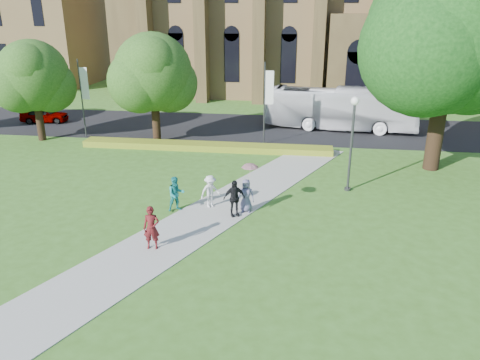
# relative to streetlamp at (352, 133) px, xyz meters

# --- Properties ---
(ground) EXTENTS (160.00, 160.00, 0.00)m
(ground) POSITION_rel_streetlamp_xyz_m (-7.50, -6.50, -3.30)
(ground) COLOR #3A641E
(ground) RESTS_ON ground
(road) EXTENTS (160.00, 10.00, 0.02)m
(road) POSITION_rel_streetlamp_xyz_m (-7.50, 13.50, -3.29)
(road) COLOR black
(road) RESTS_ON ground
(footpath) EXTENTS (15.58, 28.54, 0.04)m
(footpath) POSITION_rel_streetlamp_xyz_m (-7.50, -5.50, -3.28)
(footpath) COLOR #B2B2A8
(footpath) RESTS_ON ground
(flower_hedge) EXTENTS (18.00, 1.40, 0.45)m
(flower_hedge) POSITION_rel_streetlamp_xyz_m (-9.50, 6.70, -3.07)
(flower_hedge) COLOR gold
(flower_hedge) RESTS_ON ground
(building_west) EXTENTS (22.00, 14.00, 18.30)m
(building_west) POSITION_rel_streetlamp_xyz_m (-41.50, 35.50, 5.91)
(building_west) COLOR brown
(building_west) RESTS_ON ground
(streetlamp) EXTENTS (0.44, 0.44, 5.24)m
(streetlamp) POSITION_rel_streetlamp_xyz_m (0.00, 0.00, 0.00)
(streetlamp) COLOR #38383D
(streetlamp) RESTS_ON ground
(large_tree) EXTENTS (9.60, 9.60, 13.20)m
(large_tree) POSITION_rel_streetlamp_xyz_m (5.50, 4.50, 5.07)
(large_tree) COLOR #332114
(large_tree) RESTS_ON ground
(street_tree_0) EXTENTS (5.20, 5.20, 7.50)m
(street_tree_0) POSITION_rel_streetlamp_xyz_m (-22.50, 7.50, 1.58)
(street_tree_0) COLOR #332114
(street_tree_0) RESTS_ON ground
(street_tree_1) EXTENTS (5.60, 5.60, 8.05)m
(street_tree_1) POSITION_rel_streetlamp_xyz_m (-13.50, 8.00, 1.93)
(street_tree_1) COLOR #332114
(street_tree_1) RESTS_ON ground
(banner_pole_0) EXTENTS (0.70, 0.10, 6.00)m
(banner_pole_0) POSITION_rel_streetlamp_xyz_m (-5.39, 8.70, 0.09)
(banner_pole_0) COLOR #38383D
(banner_pole_0) RESTS_ON ground
(banner_pole_1) EXTENTS (0.70, 0.10, 6.00)m
(banner_pole_1) POSITION_rel_streetlamp_xyz_m (-19.39, 8.70, 0.09)
(banner_pole_1) COLOR #38383D
(banner_pole_1) RESTS_ON ground
(tour_coach) EXTENTS (12.60, 4.39, 3.44)m
(tour_coach) POSITION_rel_streetlamp_xyz_m (0.35, 14.03, -1.56)
(tour_coach) COLOR white
(tour_coach) RESTS_ON road
(car_0) EXTENTS (4.21, 2.24, 1.36)m
(car_0) POSITION_rel_streetlamp_xyz_m (-25.30, 12.90, -2.59)
(car_0) COLOR gray
(car_0) RESTS_ON road
(pedestrian_0) EXTENTS (0.74, 0.54, 1.89)m
(pedestrian_0) POSITION_rel_streetlamp_xyz_m (-8.71, -8.02, -2.31)
(pedestrian_0) COLOR #541315
(pedestrian_0) RESTS_ON footpath
(pedestrian_1) EXTENTS (1.09, 1.02, 1.78)m
(pedestrian_1) POSITION_rel_streetlamp_xyz_m (-8.73, -4.08, -2.37)
(pedestrian_1) COLOR #197D7A
(pedestrian_1) RESTS_ON footpath
(pedestrian_2) EXTENTS (1.24, 1.17, 1.69)m
(pedestrian_2) POSITION_rel_streetlamp_xyz_m (-7.13, -3.40, -2.41)
(pedestrian_2) COLOR silver
(pedestrian_2) RESTS_ON footpath
(pedestrian_3) EXTENTS (1.17, 0.87, 1.85)m
(pedestrian_3) POSITION_rel_streetlamp_xyz_m (-5.77, -4.30, -2.33)
(pedestrian_3) COLOR black
(pedestrian_3) RESTS_ON footpath
(pedestrian_4) EXTENTS (0.84, 0.56, 1.69)m
(pedestrian_4) POSITION_rel_streetlamp_xyz_m (-5.27, -3.69, -2.41)
(pedestrian_4) COLOR slate
(pedestrian_4) RESTS_ON footpath
(parasol) EXTENTS (0.92, 0.92, 0.71)m
(parasol) POSITION_rel_streetlamp_xyz_m (-5.09, -3.59, -1.21)
(parasol) COLOR #C98E9E
(parasol) RESTS_ON pedestrian_4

